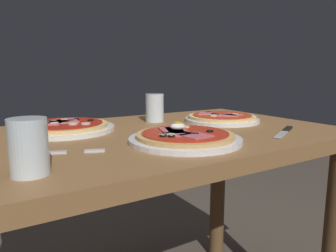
{
  "coord_description": "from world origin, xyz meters",
  "views": [
    {
      "loc": [
        -0.45,
        -0.81,
        0.91
      ],
      "look_at": [
        0.0,
        -0.08,
        0.76
      ],
      "focal_mm": 33.49,
      "sensor_mm": 36.0,
      "label": 1
    }
  ],
  "objects_px": {
    "pizza_across_right": "(64,127)",
    "water_glass_near": "(155,110)",
    "water_glass_far": "(29,151)",
    "pizza_foreground": "(185,137)",
    "knife": "(285,131)",
    "dining_table": "(153,173)",
    "pizza_across_left": "(222,118)",
    "fork": "(63,152)"
  },
  "relations": [
    {
      "from": "pizza_across_right",
      "to": "water_glass_near",
      "type": "relative_size",
      "value": 3.02
    },
    {
      "from": "water_glass_near",
      "to": "water_glass_far",
      "type": "distance_m",
      "value": 0.62
    },
    {
      "from": "pizza_foreground",
      "to": "knife",
      "type": "distance_m",
      "value": 0.34
    },
    {
      "from": "dining_table",
      "to": "pizza_across_left",
      "type": "xyz_separation_m",
      "value": [
        0.31,
        0.05,
        0.14
      ]
    },
    {
      "from": "water_glass_near",
      "to": "knife",
      "type": "bearing_deg",
      "value": -58.02
    },
    {
      "from": "pizza_across_left",
      "to": "fork",
      "type": "bearing_deg",
      "value": -165.27
    },
    {
      "from": "water_glass_far",
      "to": "knife",
      "type": "bearing_deg",
      "value": 2.01
    },
    {
      "from": "water_glass_far",
      "to": "dining_table",
      "type": "bearing_deg",
      "value": 31.96
    },
    {
      "from": "dining_table",
      "to": "knife",
      "type": "xyz_separation_m",
      "value": [
        0.34,
        -0.21,
        0.13
      ]
    },
    {
      "from": "dining_table",
      "to": "water_glass_near",
      "type": "relative_size",
      "value": 11.38
    },
    {
      "from": "pizza_foreground",
      "to": "knife",
      "type": "bearing_deg",
      "value": -8.3
    },
    {
      "from": "dining_table",
      "to": "pizza_across_left",
      "type": "bearing_deg",
      "value": 8.43
    },
    {
      "from": "water_glass_near",
      "to": "knife",
      "type": "relative_size",
      "value": 0.56
    },
    {
      "from": "water_glass_near",
      "to": "water_glass_far",
      "type": "xyz_separation_m",
      "value": [
        -0.48,
        -0.4,
        -0.0
      ]
    },
    {
      "from": "water_glass_far",
      "to": "pizza_across_left",
      "type": "bearing_deg",
      "value": 22.19
    },
    {
      "from": "dining_table",
      "to": "water_glass_near",
      "type": "bearing_deg",
      "value": 59.34
    },
    {
      "from": "dining_table",
      "to": "fork",
      "type": "distance_m",
      "value": 0.34
    },
    {
      "from": "dining_table",
      "to": "water_glass_near",
      "type": "distance_m",
      "value": 0.26
    },
    {
      "from": "pizza_foreground",
      "to": "water_glass_far",
      "type": "bearing_deg",
      "value": -169.06
    },
    {
      "from": "dining_table",
      "to": "fork",
      "type": "height_order",
      "value": "fork"
    },
    {
      "from": "pizza_foreground",
      "to": "water_glass_far",
      "type": "height_order",
      "value": "water_glass_far"
    },
    {
      "from": "water_glass_far",
      "to": "fork",
      "type": "xyz_separation_m",
      "value": [
        0.08,
        0.12,
        -0.04
      ]
    },
    {
      "from": "pizza_across_left",
      "to": "knife",
      "type": "height_order",
      "value": "pizza_across_left"
    },
    {
      "from": "dining_table",
      "to": "water_glass_far",
      "type": "bearing_deg",
      "value": -148.04
    },
    {
      "from": "water_glass_near",
      "to": "water_glass_far",
      "type": "relative_size",
      "value": 1.0
    },
    {
      "from": "water_glass_far",
      "to": "fork",
      "type": "relative_size",
      "value": 0.66
    },
    {
      "from": "pizza_across_right",
      "to": "fork",
      "type": "height_order",
      "value": "pizza_across_right"
    },
    {
      "from": "water_glass_far",
      "to": "fork",
      "type": "bearing_deg",
      "value": 55.41
    },
    {
      "from": "pizza_foreground",
      "to": "pizza_across_left",
      "type": "distance_m",
      "value": 0.37
    },
    {
      "from": "pizza_across_left",
      "to": "water_glass_far",
      "type": "xyz_separation_m",
      "value": [
        -0.69,
        -0.28,
        0.03
      ]
    },
    {
      "from": "pizza_across_right",
      "to": "knife",
      "type": "relative_size",
      "value": 1.69
    },
    {
      "from": "pizza_across_left",
      "to": "water_glass_near",
      "type": "distance_m",
      "value": 0.25
    },
    {
      "from": "water_glass_far",
      "to": "pizza_foreground",
      "type": "bearing_deg",
      "value": 10.94
    },
    {
      "from": "pizza_across_left",
      "to": "pizza_across_right",
      "type": "relative_size",
      "value": 0.87
    },
    {
      "from": "pizza_across_left",
      "to": "fork",
      "type": "xyz_separation_m",
      "value": [
        -0.6,
        -0.16,
        -0.01
      ]
    },
    {
      "from": "dining_table",
      "to": "fork",
      "type": "xyz_separation_m",
      "value": [
        -0.29,
        -0.11,
        0.13
      ]
    },
    {
      "from": "pizza_across_right",
      "to": "water_glass_far",
      "type": "bearing_deg",
      "value": -111.13
    },
    {
      "from": "pizza_foreground",
      "to": "water_glass_far",
      "type": "xyz_separation_m",
      "value": [
        -0.38,
        -0.07,
        0.03
      ]
    },
    {
      "from": "dining_table",
      "to": "water_glass_near",
      "type": "height_order",
      "value": "water_glass_near"
    },
    {
      "from": "dining_table",
      "to": "pizza_foreground",
      "type": "height_order",
      "value": "pizza_foreground"
    },
    {
      "from": "knife",
      "to": "pizza_across_right",
      "type": "bearing_deg",
      "value": 146.51
    },
    {
      "from": "fork",
      "to": "knife",
      "type": "bearing_deg",
      "value": -8.74
    }
  ]
}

